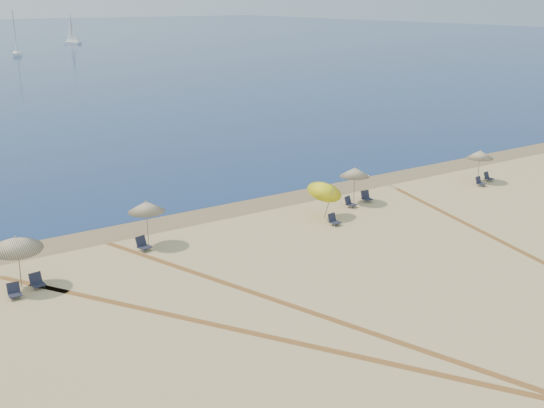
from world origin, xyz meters
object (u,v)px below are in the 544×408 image
Objects in this scene: umbrella_1 at (16,243)px; chair_4 at (143,244)px; sailboat_2 at (72,35)px; umbrella_5 at (480,154)px; chair_6 at (350,202)px; chair_2 at (14,291)px; chair_9 at (488,177)px; umbrella_3 at (326,188)px; chair_7 at (366,197)px; umbrella_2 at (146,207)px; chair_5 at (334,220)px; sailboat_3 at (16,42)px; chair_8 at (480,182)px; umbrella_4 at (355,172)px; chair_3 at (37,281)px.

chair_4 is (6.33, 1.20, -1.79)m from umbrella_1.
chair_4 is 165.51m from sailboat_2.
umbrella_1 is at bearing -179.39° from umbrella_5.
umbrella_1 reaches higher than chair_6.
chair_9 is (32.42, 0.99, -0.00)m from chair_2.
sailboat_2 is (46.48, 158.83, 2.19)m from chair_4.
chair_7 is at bearing 14.48° from umbrella_3.
umbrella_1 is 3.89× the size of chair_2.
chair_4 is (-10.97, 1.12, -1.50)m from umbrella_3.
sailboat_2 is (20.90, 159.97, 2.22)m from chair_9.
umbrella_2 is 10.63m from chair_5.
umbrella_5 is at bearing 4.96° from chair_2.
chair_7 is at bearing -2.29° from umbrella_2.
chair_9 is at bearing 0.10° from umbrella_1.
chair_7 is at bearing -5.11° from chair_6.
sailboat_3 is at bearing 77.81° from chair_5.
chair_7 is 10.50m from chair_9.
sailboat_3 is (13.29, 129.34, 2.63)m from chair_5.
umbrella_5 is at bearing 5.11° from chair_7.
sailboat_2 is at bearing 77.48° from umbrella_3.
chair_8 is (23.52, -2.22, -1.81)m from umbrella_2.
chair_7 is at bearing 162.33° from chair_8.
umbrella_4 reaches higher than chair_2.
chair_4 reaches higher than chair_9.
chair_5 is at bearing -16.26° from umbrella_2.
umbrella_4 reaches higher than umbrella_5.
chair_4 is 0.10× the size of sailboat_2.
chair_7 reaches higher than chair_5.
chair_8 is (30.38, -0.49, -1.83)m from umbrella_1.
chair_2 is 17.43m from chair_5.
chair_3 is 0.86× the size of chair_4.
sailboat_3 is (30.22, 128.14, 0.81)m from umbrella_1.
chair_5 is (10.59, -2.39, -0.03)m from chair_4.
chair_4 is (-0.53, -0.54, -1.78)m from umbrella_2.
sailboat_3 is (-0.16, 128.63, 2.64)m from chair_8.
umbrella_4 is 1.01× the size of umbrella_5.
chair_2 is 132.71m from sailboat_3.
chair_2 is 0.92× the size of chair_3.
umbrella_2 is 23.69m from chair_8.
sailboat_2 is 39.08m from sailboat_3.
chair_4 is 15.14m from chair_7.
chair_2 is at bearing -164.60° from chair_7.
chair_6 is (-11.31, 0.52, -1.67)m from umbrella_5.
chair_4 reaches higher than chair_3.
chair_7 is at bearing -17.56° from umbrella_4.
chair_7 is at bearing 3.08° from umbrella_1.
umbrella_1 is 17.30m from umbrella_3.
sailboat_3 is at bearing 96.04° from chair_7.
chair_8 is (13.46, 0.71, -0.01)m from chair_5.
chair_6 is 0.09× the size of sailboat_2.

